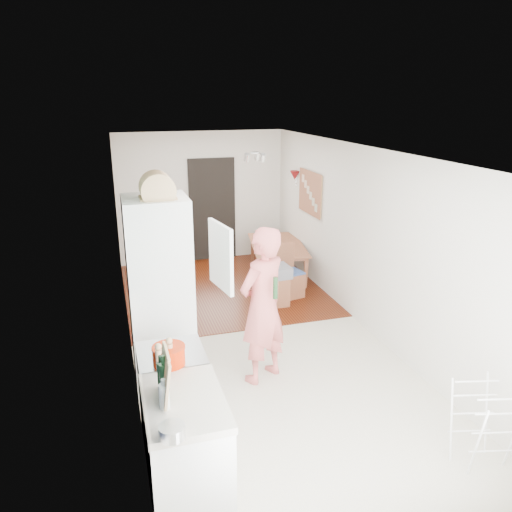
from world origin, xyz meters
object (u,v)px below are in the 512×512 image
person (262,292)px  dining_chair (290,271)px  drying_rack (482,426)px  stool (276,291)px  dining_table (279,262)px

person → dining_chair: 2.56m
drying_rack → person: bearing=140.7°
person → drying_rack: size_ratio=2.78×
stool → drying_rack: 3.90m
dining_chair → stool: size_ratio=1.89×
dining_chair → drying_rack: 4.11m
dining_table → drying_rack: bearing=-168.7°
dining_table → drying_rack: (0.09, -5.15, 0.14)m
person → stool: 2.28m
drying_rack → stool: bearing=112.7°
dining_table → dining_chair: (-0.18, -1.04, 0.19)m
dining_chair → stool: (-0.32, -0.25, -0.21)m
person → drying_rack: bearing=96.5°
dining_chair → drying_rack: dining_chair is taller
dining_table → dining_chair: dining_chair is taller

